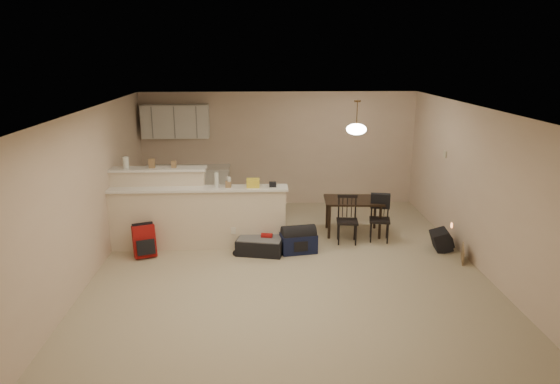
{
  "coord_description": "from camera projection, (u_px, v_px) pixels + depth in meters",
  "views": [
    {
      "loc": [
        -0.46,
        -7.34,
        3.3
      ],
      "look_at": [
        -0.1,
        0.7,
        1.05
      ],
      "focal_mm": 32.0,
      "sensor_mm": 36.0,
      "label": 1
    }
  ],
  "objects": [
    {
      "name": "cereal_box",
      "position": [
        152.0,
        163.0,
        8.55
      ],
      "size": [
        0.1,
        0.07,
        0.16
      ],
      "primitive_type": "cube",
      "color": "olive",
      "rests_on": "breakfast_bar"
    },
    {
      "name": "dining_chair_near",
      "position": [
        347.0,
        220.0,
        8.88
      ],
      "size": [
        0.41,
        0.39,
        0.85
      ],
      "primitive_type": null,
      "rotation": [
        0.0,
        0.0,
        -0.11
      ],
      "color": "black",
      "rests_on": "ground"
    },
    {
      "name": "pouch",
      "position": [
        273.0,
        184.0,
        8.52
      ],
      "size": [
        0.12,
        0.1,
        0.08
      ],
      "primitive_type": "cube",
      "color": "olive",
      "rests_on": "breakfast_bar"
    },
    {
      "name": "red_backpack",
      "position": [
        144.0,
        241.0,
        8.33
      ],
      "size": [
        0.41,
        0.34,
        0.54
      ],
      "primitive_type": "cube",
      "rotation": [
        0.0,
        0.0,
        0.37
      ],
      "color": "maroon",
      "rests_on": "ground"
    },
    {
      "name": "breakfast_bar",
      "position": [
        184.0,
        213.0,
        8.67
      ],
      "size": [
        3.08,
        0.58,
        1.39
      ],
      "color": "beige",
      "rests_on": "ground"
    },
    {
      "name": "room",
      "position": [
        289.0,
        192.0,
        7.63
      ],
      "size": [
        7.0,
        7.02,
        2.5
      ],
      "color": "#BAAC8F",
      "rests_on": "ground"
    },
    {
      "name": "bottle_b",
      "position": [
        229.0,
        182.0,
        8.48
      ],
      "size": [
        0.06,
        0.06,
        0.18
      ],
      "primitive_type": "cylinder",
      "color": "silver",
      "rests_on": "breakfast_bar"
    },
    {
      "name": "navy_duffel",
      "position": [
        298.0,
        243.0,
        8.52
      ],
      "size": [
        0.65,
        0.43,
        0.33
      ],
      "primitive_type": "cube",
      "rotation": [
        0.0,
        0.0,
        0.17
      ],
      "color": "#12193A",
      "rests_on": "ground"
    },
    {
      "name": "bottle_a",
      "position": [
        217.0,
        180.0,
        8.46
      ],
      "size": [
        0.07,
        0.07,
        0.26
      ],
      "primitive_type": "cylinder",
      "color": "silver",
      "rests_on": "breakfast_bar"
    },
    {
      "name": "cardboard_sheet",
      "position": [
        463.0,
        254.0,
        8.11
      ],
      "size": [
        0.13,
        0.35,
        0.27
      ],
      "primitive_type": "cube",
      "rotation": [
        0.0,
        0.0,
        1.24
      ],
      "color": "olive",
      "rests_on": "ground"
    },
    {
      "name": "dining_table",
      "position": [
        353.0,
        204.0,
        9.3
      ],
      "size": [
        1.11,
        0.78,
        0.67
      ],
      "rotation": [
        0.0,
        0.0,
        -0.07
      ],
      "color": "black",
      "rests_on": "ground"
    },
    {
      "name": "bag_lump",
      "position": [
        253.0,
        183.0,
        8.5
      ],
      "size": [
        0.22,
        0.18,
        0.14
      ],
      "primitive_type": "cube",
      "color": "olive",
      "rests_on": "breakfast_bar"
    },
    {
      "name": "thermostat",
      "position": [
        445.0,
        154.0,
        9.18
      ],
      "size": [
        0.02,
        0.12,
        0.12
      ],
      "primitive_type": "cube",
      "color": "beige",
      "rests_on": "room"
    },
    {
      "name": "black_daypack",
      "position": [
        441.0,
        240.0,
        8.63
      ],
      "size": [
        0.32,
        0.41,
        0.34
      ],
      "primitive_type": "cube",
      "rotation": [
        0.0,
        0.0,
        1.45
      ],
      "color": "black",
      "rests_on": "ground"
    },
    {
      "name": "small_box",
      "position": [
        174.0,
        164.0,
        8.57
      ],
      "size": [
        0.08,
        0.06,
        0.12
      ],
      "primitive_type": "cube",
      "color": "olive",
      "rests_on": "breakfast_bar"
    },
    {
      "name": "jar",
      "position": [
        126.0,
        163.0,
        8.53
      ],
      "size": [
        0.1,
        0.1,
        0.2
      ],
      "primitive_type": "cylinder",
      "color": "silver",
      "rests_on": "breakfast_bar"
    },
    {
      "name": "suitcase",
      "position": [
        260.0,
        246.0,
        8.5
      ],
      "size": [
        0.86,
        0.65,
        0.26
      ],
      "primitive_type": "cube",
      "rotation": [
        0.0,
        0.0,
        -0.21
      ],
      "color": "black",
      "rests_on": "ground"
    },
    {
      "name": "pendant_lamp",
      "position": [
        356.0,
        129.0,
        8.93
      ],
      "size": [
        0.36,
        0.36,
        0.62
      ],
      "color": "brown",
      "rests_on": "room"
    },
    {
      "name": "dining_chair_far",
      "position": [
        380.0,
        219.0,
        8.98
      ],
      "size": [
        0.43,
        0.41,
        0.83
      ],
      "primitive_type": null,
      "rotation": [
        0.0,
        0.0,
        -0.2
      ],
      "color": "black",
      "rests_on": "ground"
    },
    {
      "name": "upper_cabinets",
      "position": [
        176.0,
        121.0,
        10.56
      ],
      "size": [
        1.4,
        0.34,
        0.7
      ],
      "primitive_type": "cube",
      "color": "white",
      "rests_on": "room"
    },
    {
      "name": "extra_item_x",
      "position": [
        228.0,
        184.0,
        8.49
      ],
      "size": [
        0.1,
        0.1,
        0.1
      ],
      "primitive_type": "cube",
      "color": "olive",
      "rests_on": "breakfast_bar"
    },
    {
      "name": "kitchen_counter",
      "position": [
        188.0,
        189.0,
        10.83
      ],
      "size": [
        1.8,
        0.6,
        0.9
      ],
      "primitive_type": "cube",
      "color": "white",
      "rests_on": "ground"
    }
  ]
}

